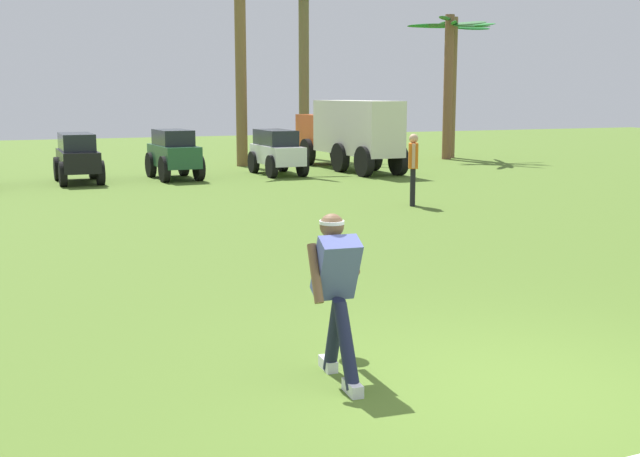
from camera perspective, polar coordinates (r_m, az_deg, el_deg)
The scene contains 12 objects.
ground_plane at distance 6.91m, azimuth 12.95°, elevation -11.12°, with size 80.00×80.00×0.00m, color #4E6C26.
frisbee_thrower at distance 6.79m, azimuth 1.18°, elevation -4.22°, with size 0.52×1.10×1.41m.
frisbee_in_flight at distance 7.56m, azimuth 0.73°, elevation -3.72°, with size 0.37×0.37×0.09m.
teammate_near_sideline at distance 17.48m, azimuth 6.64°, elevation 4.67°, with size 0.33×0.47×1.56m.
parked_car_slot_b at distance 23.01m, azimuth -16.86°, elevation 4.94°, with size 1.16×2.41×1.34m.
parked_car_slot_c at distance 23.35m, azimuth -10.36°, elevation 5.31°, with size 1.25×2.39×1.40m.
parked_car_slot_d at distance 24.24m, azimuth -3.09°, elevation 5.55°, with size 1.15×2.40×1.34m.
box_truck at distance 25.76m, azimuth 2.06°, elevation 6.94°, with size 1.46×5.92×2.20m.
palm_tree_far_left at distance 27.22m, azimuth -5.68°, elevation 12.71°, with size 2.99×3.60×6.97m.
palm_tree_left_of_centre at distance 30.57m, azimuth -1.19°, elevation 11.80°, with size 3.19×2.96×6.43m.
palm_tree_right_of_centre at distance 30.33m, azimuth 9.13°, elevation 10.74°, with size 2.81×3.20×5.25m.
palm_tree_far_right at distance 31.06m, azimuth 9.35°, elevation 10.83°, with size 3.38×3.36×5.23m.
Camera 1 is at (-3.86, -5.19, 2.41)m, focal length 45.00 mm.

